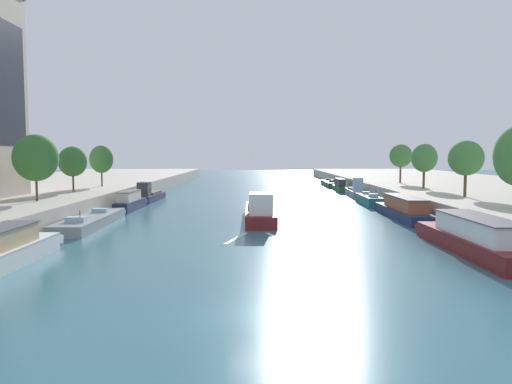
{
  "coord_description": "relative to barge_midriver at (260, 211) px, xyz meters",
  "views": [
    {
      "loc": [
        -0.05,
        -22.54,
        7.36
      ],
      "look_at": [
        0.0,
        51.76,
        1.6
      ],
      "focal_mm": 35.01,
      "sensor_mm": 36.0,
      "label": 1
    }
  ],
  "objects": [
    {
      "name": "moored_boat_right_near",
      "position": [
        16.23,
        1.35,
        0.07
      ],
      "size": [
        2.86,
        16.2,
        2.59
      ],
      "color": "#1E284C",
      "rests_on": "ground"
    },
    {
      "name": "tree_right_third",
      "position": [
        23.59,
        16.6,
        5.7
      ],
      "size": [
        3.65,
        3.65,
        6.41
      ],
      "color": "brown",
      "rests_on": "quay_right"
    },
    {
      "name": "moored_boat_left_near",
      "position": [
        -16.8,
        9.95,
        0.06
      ],
      "size": [
        2.15,
        10.49,
        2.55
      ],
      "color": "#1E284C",
      "rests_on": "ground"
    },
    {
      "name": "tree_left_third",
      "position": [
        -23.59,
        -2.19,
        5.88
      ],
      "size": [
        4.62,
        4.62,
        7.01
      ],
      "color": "brown",
      "rests_on": "quay_left"
    },
    {
      "name": "moored_boat_right_far",
      "position": [
        15.96,
        42.75,
        0.02
      ],
      "size": [
        1.82,
        10.2,
        2.47
      ],
      "color": "#235633",
      "rests_on": "ground"
    },
    {
      "name": "ground_plane",
      "position": [
        -0.38,
        -32.11,
        -1.01
      ],
      "size": [
        400.0,
        400.0,
        0.0
      ],
      "primitive_type": "plane",
      "color": "#336675"
    },
    {
      "name": "quay_right",
      "position": [
        36.15,
        22.89,
        0.16
      ],
      "size": [
        36.0,
        170.0,
        2.34
      ],
      "primitive_type": "cube",
      "color": "#B7AD9E",
      "rests_on": "ground"
    },
    {
      "name": "tree_left_far",
      "position": [
        -24.48,
        10.78,
        5.29
      ],
      "size": [
        3.68,
        3.68,
        5.94
      ],
      "color": "brown",
      "rests_on": "quay_left"
    },
    {
      "name": "moored_boat_left_downstream",
      "position": [
        -17.2,
        -4.34,
        -0.47
      ],
      "size": [
        3.58,
        16.39,
        2.13
      ],
      "color": "gray",
      "rests_on": "ground"
    },
    {
      "name": "moored_boat_right_end",
      "position": [
        16.46,
        30.05,
        -0.03
      ],
      "size": [
        2.31,
        10.51,
        3.4
      ],
      "color": "gray",
      "rests_on": "ground"
    },
    {
      "name": "barge_midriver",
      "position": [
        0.0,
        0.0,
        0.0
      ],
      "size": [
        3.34,
        17.42,
        3.39
      ],
      "color": "maroon",
      "rests_on": "ground"
    },
    {
      "name": "wake_behind_barge",
      "position": [
        -0.35,
        -11.84,
        -0.99
      ],
      "size": [
        5.6,
        5.9,
        0.03
      ],
      "color": "#A5D1DB",
      "rests_on": "ground"
    },
    {
      "name": "moored_boat_right_downstream",
      "position": [
        15.81,
        16.83,
        -0.3
      ],
      "size": [
        2.38,
        10.92,
        2.45
      ],
      "color": "#23666B",
      "rests_on": "ground"
    },
    {
      "name": "moored_boat_right_midway",
      "position": [
        15.74,
        -18.27,
        0.16
      ],
      "size": [
        3.46,
        16.7,
        2.79
      ],
      "color": "maroon",
      "rests_on": "ground"
    },
    {
      "name": "tree_left_by_lamp",
      "position": [
        -24.0,
        21.41,
        5.46
      ],
      "size": [
        3.54,
        3.54,
        6.24
      ],
      "color": "brown",
      "rests_on": "quay_left"
    },
    {
      "name": "tree_right_nearest",
      "position": [
        24.02,
        29.66,
        5.94
      ],
      "size": [
        3.75,
        3.75,
        6.58
      ],
      "color": "brown",
      "rests_on": "quay_right"
    },
    {
      "name": "moored_boat_right_gap_after",
      "position": [
        16.18,
        56.93,
        -0.41
      ],
      "size": [
        2.94,
        15.08,
        2.26
      ],
      "color": "#235633",
      "rests_on": "ground"
    },
    {
      "name": "moored_boat_left_second",
      "position": [
        -16.85,
        21.93,
        -0.11
      ],
      "size": [
        2.66,
        11.72,
        3.13
      ],
      "color": "#1E284C",
      "rests_on": "ground"
    },
    {
      "name": "quay_left",
      "position": [
        -36.92,
        22.89,
        0.16
      ],
      "size": [
        36.0,
        170.0,
        2.34
      ],
      "primitive_type": "cube",
      "color": "#B7AD9E",
      "rests_on": "ground"
    },
    {
      "name": "tree_right_by_lamp",
      "position": [
        23.82,
        3.0,
        5.8
      ],
      "size": [
        3.98,
        3.98,
        6.53
      ],
      "color": "brown",
      "rests_on": "quay_right"
    }
  ]
}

